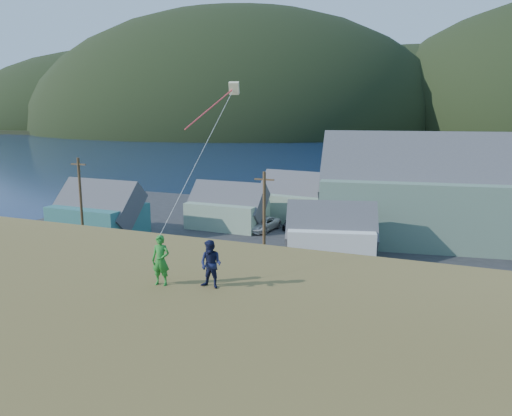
{
  "coord_description": "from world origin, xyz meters",
  "views": [
    {
      "loc": [
        11.29,
        -33.56,
        13.41
      ],
      "look_at": [
        2.58,
        -11.98,
        8.8
      ],
      "focal_mm": 35.0,
      "sensor_mm": 36.0,
      "label": 1
    }
  ],
  "objects_px": {
    "shed_teal": "(98,211)",
    "kite_flyer_navy": "(211,264)",
    "wharf": "(331,196)",
    "shed_palegreen_near": "(227,207)",
    "shed_palegreen_far": "(303,199)",
    "shed_white": "(331,233)",
    "kite_flyer_green": "(161,260)"
  },
  "relations": [
    {
      "from": "shed_palegreen_near",
      "to": "shed_white",
      "type": "xyz_separation_m",
      "value": [
        13.91,
        -7.64,
        0.04
      ]
    },
    {
      "from": "wharf",
      "to": "shed_teal",
      "type": "distance_m",
      "value": 36.27
    },
    {
      "from": "wharf",
      "to": "shed_teal",
      "type": "xyz_separation_m",
      "value": [
        -17.92,
        -31.45,
        2.27
      ]
    },
    {
      "from": "shed_palegreen_far",
      "to": "kite_flyer_navy",
      "type": "relative_size",
      "value": 6.69
    },
    {
      "from": "shed_teal",
      "to": "kite_flyer_navy",
      "type": "bearing_deg",
      "value": -43.05
    },
    {
      "from": "wharf",
      "to": "shed_teal",
      "type": "bearing_deg",
      "value": -119.68
    },
    {
      "from": "wharf",
      "to": "shed_palegreen_far",
      "type": "height_order",
      "value": "shed_palegreen_far"
    },
    {
      "from": "shed_palegreen_far",
      "to": "shed_teal",
      "type": "bearing_deg",
      "value": -133.36
    },
    {
      "from": "wharf",
      "to": "kite_flyer_navy",
      "type": "bearing_deg",
      "value": -80.76
    },
    {
      "from": "shed_palegreen_near",
      "to": "kite_flyer_navy",
      "type": "distance_m",
      "value": 39.42
    },
    {
      "from": "shed_white",
      "to": "shed_palegreen_far",
      "type": "xyz_separation_m",
      "value": [
        -6.91,
        14.26,
        0.32
      ]
    },
    {
      "from": "shed_teal",
      "to": "shed_palegreen_far",
      "type": "relative_size",
      "value": 0.82
    },
    {
      "from": "shed_white",
      "to": "kite_flyer_navy",
      "type": "relative_size",
      "value": 5.27
    },
    {
      "from": "shed_teal",
      "to": "shed_palegreen_near",
      "type": "bearing_deg",
      "value": 38.21
    },
    {
      "from": "shed_palegreen_far",
      "to": "kite_flyer_green",
      "type": "height_order",
      "value": "kite_flyer_green"
    },
    {
      "from": "shed_palegreen_near",
      "to": "shed_white",
      "type": "bearing_deg",
      "value": -27.81
    },
    {
      "from": "shed_white",
      "to": "kite_flyer_green",
      "type": "xyz_separation_m",
      "value": [
        0.44,
        -28.28,
        5.65
      ]
    },
    {
      "from": "kite_flyer_green",
      "to": "kite_flyer_navy",
      "type": "bearing_deg",
      "value": 4.4
    },
    {
      "from": "shed_palegreen_far",
      "to": "shed_white",
      "type": "bearing_deg",
      "value": -56.88
    },
    {
      "from": "kite_flyer_navy",
      "to": "shed_white",
      "type": "bearing_deg",
      "value": 98.29
    },
    {
      "from": "wharf",
      "to": "shed_palegreen_near",
      "type": "height_order",
      "value": "shed_palegreen_near"
    },
    {
      "from": "shed_palegreen_near",
      "to": "shed_palegreen_far",
      "type": "height_order",
      "value": "shed_palegreen_far"
    },
    {
      "from": "shed_teal",
      "to": "kite_flyer_navy",
      "type": "distance_m",
      "value": 38.96
    },
    {
      "from": "wharf",
      "to": "shed_palegreen_far",
      "type": "distance_m",
      "value": 16.61
    },
    {
      "from": "wharf",
      "to": "shed_white",
      "type": "bearing_deg",
      "value": -76.64
    },
    {
      "from": "shed_white",
      "to": "shed_palegreen_far",
      "type": "bearing_deg",
      "value": 101.54
    },
    {
      "from": "shed_palegreen_far",
      "to": "shed_palegreen_near",
      "type": "bearing_deg",
      "value": -129.34
    },
    {
      "from": "shed_palegreen_near",
      "to": "kite_flyer_navy",
      "type": "height_order",
      "value": "kite_flyer_navy"
    },
    {
      "from": "shed_palegreen_far",
      "to": "kite_flyer_navy",
      "type": "distance_m",
      "value": 43.44
    },
    {
      "from": "shed_white",
      "to": "shed_palegreen_far",
      "type": "relative_size",
      "value": 0.79
    },
    {
      "from": "shed_teal",
      "to": "kite_flyer_green",
      "type": "bearing_deg",
      "value": -45.41
    },
    {
      "from": "shed_palegreen_far",
      "to": "kite_flyer_navy",
      "type": "height_order",
      "value": "kite_flyer_navy"
    }
  ]
}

